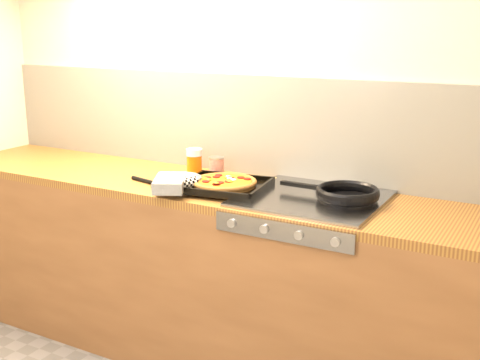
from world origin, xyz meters
The scene contains 9 objects.
room_shell centered at (0.00, 1.39, 1.15)m, with size 3.20×3.20×3.20m.
counter_run centered at (0.00, 1.10, 0.45)m, with size 3.20×0.62×0.90m.
stovetop centered at (0.45, 1.10, 0.91)m, with size 0.60×0.56×0.02m, color gray.
pizza_on_tray centered at (-0.01, 1.00, 0.94)m, with size 0.51×0.48×0.06m.
frying_pan centered at (0.59, 1.13, 0.94)m, with size 0.46×0.28×0.04m.
tomato_can centered at (-0.11, 1.22, 0.95)m, with size 0.10×0.10×0.11m.
juice_glass centered at (-0.25, 1.23, 0.97)m, with size 0.10×0.10×0.13m.
wooden_spoon centered at (0.06, 1.30, 0.91)m, with size 0.30×0.07×0.02m.
black_spatula centered at (-0.31, 0.97, 0.91)m, with size 0.29×0.11×0.02m.
Camera 1 is at (1.39, -1.25, 1.65)m, focal length 45.00 mm.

